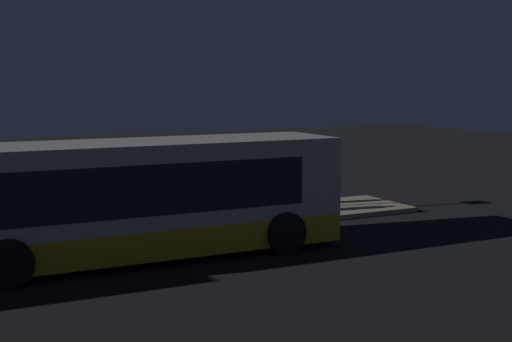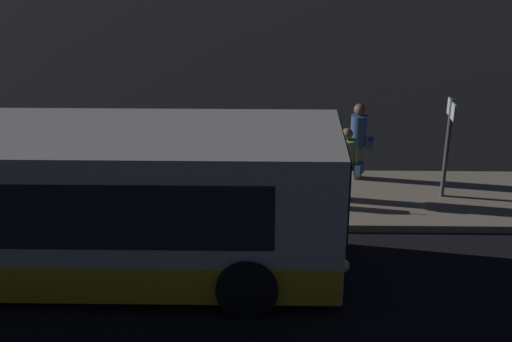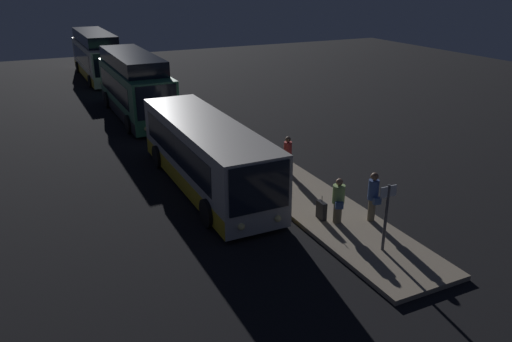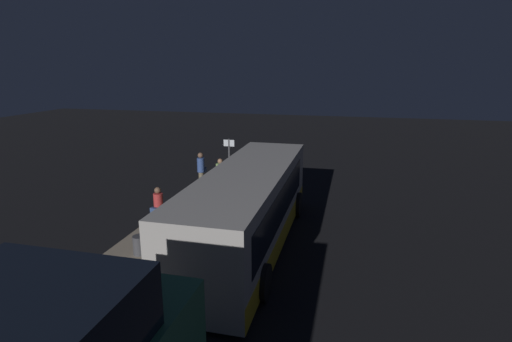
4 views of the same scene
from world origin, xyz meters
name	(u,v)px [view 3 (image 3 of 4)]	position (x,y,z in m)	size (l,w,h in m)	color
ground	(210,186)	(0.00, 0.00, 0.00)	(80.00, 80.00, 0.00)	black
platform	(272,173)	(0.00, 3.02, 0.08)	(20.00, 2.85, 0.17)	gray
bus_lead	(206,155)	(-0.11, -0.08, 1.42)	(10.29, 2.81, 2.84)	#B2ADA8
bus_second	(135,89)	(-12.70, -0.08, 1.78)	(10.29, 2.85, 3.93)	#2D704C
bus_third	(97,58)	(-26.89, -0.08, 1.73)	(11.37, 2.87, 3.87)	beige
passenger_boarding	(373,195)	(5.83, 4.01, 1.18)	(0.58, 0.42, 1.85)	#6B604C
passenger_waiting	(288,153)	(0.34, 3.61, 1.07)	(0.58, 0.42, 1.67)	#2D2D33
passenger_with_bags	(338,200)	(5.43, 2.81, 1.06)	(0.70, 0.60, 1.70)	#6B604C
suitcase	(321,210)	(4.92, 2.46, 0.50)	(0.47, 0.18, 0.91)	black
sign_post	(386,211)	(7.65, 3.06, 1.56)	(0.10, 0.61, 2.29)	#4C4C51
trash_bin	(258,152)	(-1.83, 3.22, 0.49)	(0.44, 0.44, 0.65)	#3F3F44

